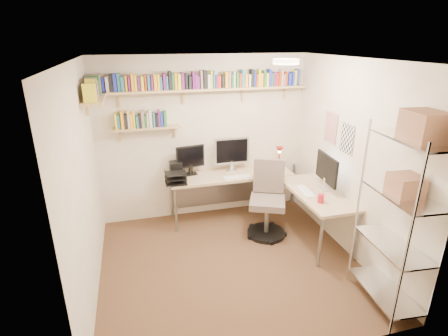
{
  "coord_description": "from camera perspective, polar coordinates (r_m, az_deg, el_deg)",
  "views": [
    {
      "loc": [
        -1.05,
        -3.61,
        2.71
      ],
      "look_at": [
        0.06,
        0.55,
        1.1
      ],
      "focal_mm": 28.0,
      "sensor_mm": 36.0,
      "label": 1
    }
  ],
  "objects": [
    {
      "name": "ground",
      "position": [
        4.64,
        1.02,
        -15.3
      ],
      "size": [
        3.2,
        3.2,
        0.0
      ],
      "primitive_type": "plane",
      "color": "#4C3920",
      "rests_on": "ground"
    },
    {
      "name": "room_shell",
      "position": [
        3.94,
        1.22,
        3.31
      ],
      "size": [
        3.24,
        3.04,
        2.52
      ],
      "color": "beige",
      "rests_on": "ground"
    },
    {
      "name": "wall_shelves",
      "position": [
        5.0,
        -7.85,
        12.41
      ],
      "size": [
        3.12,
        1.09,
        0.8
      ],
      "color": "tan",
      "rests_on": "ground"
    },
    {
      "name": "corner_desk",
      "position": [
        5.22,
        3.3,
        -1.85
      ],
      "size": [
        2.27,
        1.92,
        1.28
      ],
      "color": "tan",
      "rests_on": "ground"
    },
    {
      "name": "office_chair",
      "position": [
        5.09,
        7.1,
        -5.91
      ],
      "size": [
        0.64,
        0.65,
        1.1
      ],
      "rotation": [
        0.0,
        0.0,
        -0.41
      ],
      "color": "black",
      "rests_on": "ground"
    },
    {
      "name": "wire_rack",
      "position": [
        3.72,
        27.91,
        -1.91
      ],
      "size": [
        0.48,
        0.88,
        2.12
      ],
      "rotation": [
        0.0,
        0.0,
        -0.09
      ],
      "color": "silver",
      "rests_on": "ground"
    }
  ]
}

